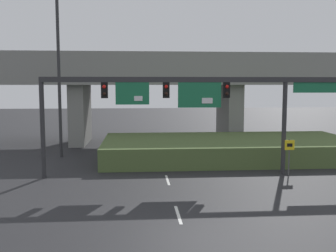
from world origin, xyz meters
name	(u,v)px	position (x,y,z in m)	size (l,w,h in m)	color
ground_plane	(186,239)	(0.00, 0.00, 0.00)	(160.00, 160.00, 0.00)	#262628
lane_markings	(164,169)	(0.00, 11.98, 0.00)	(0.14, 33.46, 0.01)	silver
signal_gantry	(188,94)	(1.33, 9.99, 5.01)	(18.75, 0.44, 6.07)	#2D2D30
speed_limit_sign	(289,152)	(7.47, 9.23, 1.50)	(0.60, 0.11, 2.30)	#4C4C4C
highway_light_pole_near	(58,54)	(-7.71, 16.96, 7.94)	(0.70, 0.36, 15.11)	#2D2D30
overpass_bridge	(156,80)	(0.00, 24.16, 6.03)	(34.03, 7.31, 8.47)	gray
grass_embankment	(229,148)	(5.21, 15.58, 0.73)	(19.03, 8.84, 1.47)	#4C6033
parked_sedan_near_right	(312,154)	(10.72, 13.09, 0.68)	(4.79, 2.83, 1.47)	black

